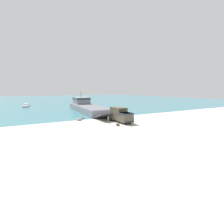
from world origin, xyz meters
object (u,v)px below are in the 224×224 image
at_px(soldier_on_ramp, 108,119).
at_px(moored_boat_a, 26,106).
at_px(cargo_crate, 118,125).
at_px(landing_craft, 87,106).
at_px(military_truck, 121,115).

bearing_deg(soldier_on_ramp, moored_boat_a, -60.49).
bearing_deg(cargo_crate, moored_boat_a, 103.67).
distance_m(landing_craft, cargo_crate, 27.02).
height_order(soldier_on_ramp, cargo_crate, soldier_on_ramp).
relative_size(military_truck, moored_boat_a, 1.11).
relative_size(landing_craft, moored_boat_a, 5.28).
bearing_deg(moored_boat_a, cargo_crate, 118.45).
distance_m(military_truck, moored_boat_a, 52.77).
xyz_separation_m(military_truck, cargo_crate, (-2.94, -3.48, -1.38)).
height_order(military_truck, moored_boat_a, military_truck).
height_order(military_truck, soldier_on_ramp, military_truck).
relative_size(landing_craft, cargo_crate, 56.44).
relative_size(soldier_on_ramp, moored_boat_a, 0.26).
relative_size(military_truck, soldier_on_ramp, 4.29).
xyz_separation_m(military_truck, moored_boat_a, (-16.01, 50.27, -1.17)).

